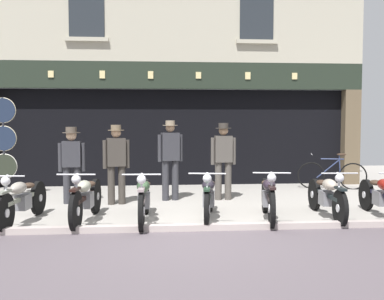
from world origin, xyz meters
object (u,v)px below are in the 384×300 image
at_px(leaning_bicycle, 332,174).
at_px(salesman_left, 72,161).
at_px(motorcycle_center, 209,196).
at_px(motorcycle_center_left, 144,198).
at_px(motorcycle_far_right, 382,195).
at_px(shopkeeper_center, 116,160).
at_px(salesman_right, 170,156).
at_px(motorcycle_right, 327,195).
at_px(motorcycle_left, 86,198).
at_px(advert_board_near, 258,118).
at_px(assistant_far_right, 223,157).
at_px(tyre_sign_pole, 4,139).
at_px(motorcycle_center_right, 268,196).
at_px(motorcycle_far_left, 22,199).

bearing_deg(leaning_bicycle, salesman_left, 120.76).
distance_m(motorcycle_center, leaning_bicycle, 4.96).
distance_m(motorcycle_center_left, motorcycle_center, 1.16).
relative_size(motorcycle_far_right, shopkeeper_center, 1.18).
distance_m(salesman_left, salesman_right, 2.11).
relative_size(motorcycle_right, salesman_left, 1.26).
bearing_deg(motorcycle_left, leaning_bicycle, -143.80).
height_order(motorcycle_left, leaning_bicycle, motorcycle_left).
bearing_deg(motorcycle_center, motorcycle_right, -172.34).
distance_m(shopkeeper_center, advert_board_near, 4.75).
relative_size(motorcycle_center_left, salesman_right, 1.19).
relative_size(motorcycle_center_left, leaning_bicycle, 1.26).
distance_m(salesman_left, assistant_far_right, 3.28).
height_order(motorcycle_left, tyre_sign_pole, tyre_sign_pole).
bearing_deg(tyre_sign_pole, motorcycle_far_right, -20.26).
xyz_separation_m(motorcycle_center_left, leaning_bicycle, (4.78, 3.50, -0.06)).
distance_m(motorcycle_center_left, advert_board_near, 5.73).
distance_m(motorcycle_right, salesman_right, 3.51).
xyz_separation_m(motorcycle_right, salesman_left, (-4.85, 1.88, 0.49)).
relative_size(assistant_far_right, advert_board_near, 1.92).
relative_size(motorcycle_center_right, salesman_left, 1.22).
distance_m(motorcycle_right, motorcycle_far_right, 1.00).
bearing_deg(motorcycle_left, assistant_far_right, -137.69).
relative_size(motorcycle_center_right, shopkeeper_center, 1.18).
height_order(motorcycle_far_right, tyre_sign_pole, tyre_sign_pole).
relative_size(motorcycle_center, assistant_far_right, 1.18).
xyz_separation_m(motorcycle_far_right, salesman_right, (-3.75, 2.17, 0.57)).
height_order(motorcycle_center, advert_board_near, advert_board_near).
bearing_deg(salesman_right, advert_board_near, -146.46).
xyz_separation_m(motorcycle_left, tyre_sign_pole, (-2.20, 2.67, 0.91)).
relative_size(tyre_sign_pole, advert_board_near, 2.57).
bearing_deg(motorcycle_left, motorcycle_center_left, -179.28).
distance_m(assistant_far_right, leaning_bicycle, 3.41).
relative_size(salesman_left, advert_board_near, 1.83).
bearing_deg(assistant_far_right, salesman_left, 1.70).
height_order(motorcycle_right, shopkeeper_center, shopkeeper_center).
relative_size(motorcycle_center, motorcycle_far_right, 1.02).
xyz_separation_m(motorcycle_far_left, salesman_left, (0.53, 1.84, 0.49)).
relative_size(motorcycle_far_left, salesman_right, 1.16).
xyz_separation_m(motorcycle_right, motorcycle_far_right, (1.00, -0.07, -0.00)).
height_order(motorcycle_far_left, shopkeeper_center, shopkeeper_center).
relative_size(motorcycle_far_right, salesman_right, 1.12).
bearing_deg(tyre_sign_pole, motorcycle_center_left, -40.72).
distance_m(shopkeeper_center, leaning_bicycle, 5.69).
bearing_deg(motorcycle_left, motorcycle_right, -174.78).
bearing_deg(motorcycle_center_left, leaning_bicycle, -141.37).
relative_size(motorcycle_far_right, advert_board_near, 2.21).
bearing_deg(leaning_bicycle, motorcycle_left, 137.41).
distance_m(motorcycle_far_right, tyre_sign_pole, 8.05).
bearing_deg(motorcycle_far_right, motorcycle_center_right, 4.11).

